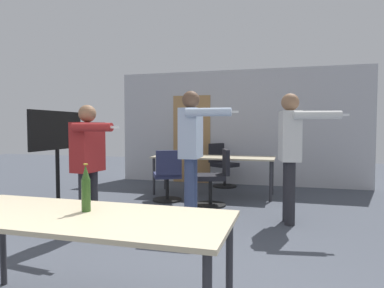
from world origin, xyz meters
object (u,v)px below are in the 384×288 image
Objects in this scene: office_chair_mid_tucked at (215,179)px; office_chair_far_left at (168,178)px; office_chair_side_rolled at (222,166)px; beer_bottle at (86,189)px; person_near_casual at (291,145)px; tv_screen at (57,149)px; person_far_watching at (192,142)px; person_center_tall at (89,156)px.

office_chair_mid_tucked is 0.87m from office_chair_far_left.
office_chair_side_rolled reaches higher than office_chair_far_left.
beer_bottle is at bearing 34.48° from office_chair_side_rolled.
person_near_casual is 3.03m from office_chair_side_rolled.
person_far_watching is at bearing -85.19° from tv_screen.
office_chair_side_rolled is 5.40m from beer_bottle.
tv_screen is at bearing -164.96° from office_chair_far_left.
person_near_casual reaches higher than person_center_tall.
person_center_tall is 2.05m from office_chair_far_left.
office_chair_side_rolled is at bearing -11.88° from office_chair_mid_tucked.
beer_bottle is (-1.36, -2.79, -0.17)m from person_near_casual.
person_far_watching is 1.15m from office_chair_mid_tucked.
person_near_casual reaches higher than office_chair_side_rolled.
person_center_tall is at bearing 128.79° from office_chair_mid_tucked.
office_chair_side_rolled is 1.88m from office_chair_far_left.
person_center_tall reaches higher than office_chair_far_left.
person_far_watching is at bearing 35.61° from office_chair_side_rolled.
person_far_watching is 1.43m from office_chair_far_left.
office_chair_mid_tucked is at bearing 87.42° from beer_bottle.
office_chair_far_left is at bearing 176.63° from person_center_tall.
tv_screen is at bearing -0.09° from office_chair_side_rolled.
beer_bottle is at bearing -105.48° from office_chair_far_left.
person_far_watching is 1.93× the size of office_chair_mid_tucked.
person_near_casual is at bearing 96.16° from person_far_watching.
tv_screen reaches higher than office_chair_far_left.
person_center_tall is (1.03, -0.76, -0.03)m from tv_screen.
tv_screen is 2.09m from person_far_watching.
person_near_casual is 5.40× the size of beer_bottle.
person_center_tall is at bearing -125.91° from office_chair_far_left.
person_near_casual reaches higher than office_chair_mid_tucked.
office_chair_mid_tucked is at bearing 153.53° from person_center_tall.
office_chair_far_left is at bearing -146.72° from person_far_watching.
person_far_watching is 1.92× the size of office_chair_side_rolled.
office_chair_side_rolled is at bearing 43.44° from office_chair_far_left.
office_chair_mid_tucked is 2.88× the size of beer_bottle.
office_chair_side_rolled is at bearing -160.54° from person_near_casual.
person_center_tall is 1.41m from person_far_watching.
person_near_casual is (2.39, 1.13, 0.11)m from person_center_tall.
person_near_casual is (3.42, 0.37, 0.09)m from tv_screen.
person_center_tall is at bearing -73.96° from person_near_casual.
office_chair_far_left is (-0.87, 0.09, -0.02)m from office_chair_mid_tucked.
person_near_casual is 2.32m from office_chair_far_left.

